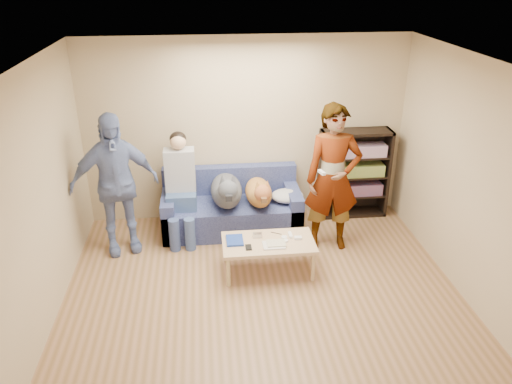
{
  "coord_description": "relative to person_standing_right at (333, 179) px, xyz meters",
  "views": [
    {
      "loc": [
        -0.59,
        -4.17,
        3.46
      ],
      "look_at": [
        0.0,
        1.2,
        0.95
      ],
      "focal_mm": 35.0,
      "sensor_mm": 36.0,
      "label": 1
    }
  ],
  "objects": [
    {
      "name": "ground",
      "position": [
        -1.01,
        -1.46,
        -0.96
      ],
      "size": [
        5.0,
        5.0,
        0.0
      ],
      "primitive_type": "plane",
      "color": "brown",
      "rests_on": "ground"
    },
    {
      "name": "ceiling",
      "position": [
        -1.01,
        -1.46,
        1.64
      ],
      "size": [
        5.0,
        5.0,
        0.0
      ],
      "primitive_type": "plane",
      "rotation": [
        3.14,
        0.0,
        0.0
      ],
      "color": "white",
      "rests_on": "ground"
    },
    {
      "name": "wall_back",
      "position": [
        -1.01,
        1.04,
        0.34
      ],
      "size": [
        4.5,
        0.0,
        4.5
      ],
      "primitive_type": "plane",
      "rotation": [
        1.57,
        0.0,
        0.0
      ],
      "color": "tan",
      "rests_on": "ground"
    },
    {
      "name": "wall_left",
      "position": [
        -3.26,
        -1.46,
        0.34
      ],
      "size": [
        0.0,
        5.0,
        5.0
      ],
      "primitive_type": "plane",
      "rotation": [
        1.57,
        0.0,
        1.57
      ],
      "color": "tan",
      "rests_on": "ground"
    },
    {
      "name": "wall_right",
      "position": [
        1.24,
        -1.46,
        0.34
      ],
      "size": [
        0.0,
        5.0,
        5.0
      ],
      "primitive_type": "plane",
      "rotation": [
        1.57,
        0.0,
        -1.57
      ],
      "color": "tan",
      "rests_on": "ground"
    },
    {
      "name": "blanket",
      "position": [
        -0.49,
        0.51,
        -0.45
      ],
      "size": [
        0.45,
        0.38,
        0.16
      ],
      "primitive_type": "ellipsoid",
      "color": "#ABAAAF",
      "rests_on": "sofa"
    },
    {
      "name": "person_standing_right",
      "position": [
        0.0,
        0.0,
        0.0
      ],
      "size": [
        0.73,
        0.51,
        1.92
      ],
      "primitive_type": "imported",
      "rotation": [
        0.0,
        0.0,
        -0.08
      ],
      "color": "gray",
      "rests_on": "ground"
    },
    {
      "name": "person_standing_left",
      "position": [
        -2.73,
        0.2,
        -0.04
      ],
      "size": [
        1.17,
        0.74,
        1.85
      ],
      "primitive_type": "imported",
      "rotation": [
        0.0,
        0.0,
        0.28
      ],
      "color": "#7B8AC5",
      "rests_on": "ground"
    },
    {
      "name": "held_controller",
      "position": [
        -0.2,
        -0.2,
        0.18
      ],
      "size": [
        0.08,
        0.14,
        0.03
      ],
      "primitive_type": "cube",
      "rotation": [
        0.0,
        0.0,
        0.27
      ],
      "color": "silver",
      "rests_on": "person_standing_right"
    },
    {
      "name": "notebook_blue",
      "position": [
        -1.29,
        -0.49,
        -0.53
      ],
      "size": [
        0.2,
        0.26,
        0.03
      ],
      "primitive_type": "cube",
      "color": "navy",
      "rests_on": "coffee_table"
    },
    {
      "name": "papers",
      "position": [
        -0.84,
        -0.64,
        -0.53
      ],
      "size": [
        0.26,
        0.2,
        0.02
      ],
      "primitive_type": "cube",
      "color": "beige",
      "rests_on": "coffee_table"
    },
    {
      "name": "magazine",
      "position": [
        -0.81,
        -0.62,
        -0.52
      ],
      "size": [
        0.22,
        0.17,
        0.01
      ],
      "primitive_type": "cube",
      "color": "beige",
      "rests_on": "coffee_table"
    },
    {
      "name": "camera_silver",
      "position": [
        -1.01,
        -0.42,
        -0.52
      ],
      "size": [
        0.11,
        0.06,
        0.05
      ],
      "primitive_type": "cube",
      "color": "#B6B6BB",
      "rests_on": "coffee_table"
    },
    {
      "name": "controller_a",
      "position": [
        -0.61,
        -0.44,
        -0.53
      ],
      "size": [
        0.04,
        0.13,
        0.03
      ],
      "primitive_type": "cube",
      "color": "white",
      "rests_on": "coffee_table"
    },
    {
      "name": "controller_b",
      "position": [
        -0.53,
        -0.52,
        -0.53
      ],
      "size": [
        0.09,
        0.06,
        0.03
      ],
      "primitive_type": "cube",
      "color": "silver",
      "rests_on": "coffee_table"
    },
    {
      "name": "headphone_cup_a",
      "position": [
        -0.69,
        -0.56,
        -0.53
      ],
      "size": [
        0.07,
        0.07,
        0.02
      ],
      "primitive_type": "cylinder",
      "color": "white",
      "rests_on": "coffee_table"
    },
    {
      "name": "headphone_cup_b",
      "position": [
        -0.69,
        -0.48,
        -0.53
      ],
      "size": [
        0.07,
        0.07,
        0.02
      ],
      "primitive_type": "cylinder",
      "color": "white",
      "rests_on": "coffee_table"
    },
    {
      "name": "pen_orange",
      "position": [
        -0.91,
        -0.7,
        -0.54
      ],
      "size": [
        0.13,
        0.06,
        0.01
      ],
      "primitive_type": "cylinder",
      "rotation": [
        0.0,
        1.57,
        0.35
      ],
      "color": "#DB521E",
      "rests_on": "coffee_table"
    },
    {
      "name": "pen_black",
      "position": [
        -0.77,
        -0.36,
        -0.54
      ],
      "size": [
        0.13,
        0.08,
        0.01
      ],
      "primitive_type": "cylinder",
      "rotation": [
        0.0,
        1.57,
        -0.52
      ],
      "color": "black",
      "rests_on": "coffee_table"
    },
    {
      "name": "wallet",
      "position": [
        -1.14,
        -0.66,
        -0.53
      ],
      "size": [
        0.07,
        0.12,
        0.02
      ],
      "primitive_type": "cube",
      "color": "black",
      "rests_on": "coffee_table"
    },
    {
      "name": "sofa",
      "position": [
        -1.26,
        0.63,
        -0.68
      ],
      "size": [
        1.9,
        0.85,
        0.82
      ],
      "color": "#515B93",
      "rests_on": "ground"
    },
    {
      "name": "person_seated",
      "position": [
        -1.93,
        0.5,
        -0.19
      ],
      "size": [
        0.4,
        0.73,
        1.47
      ],
      "color": "#3F578C",
      "rests_on": "sofa"
    },
    {
      "name": "dog_gray",
      "position": [
        -1.32,
        0.47,
        -0.32
      ],
      "size": [
        0.43,
        1.26,
        0.62
      ],
      "color": "#50535B",
      "rests_on": "sofa"
    },
    {
      "name": "dog_tan",
      "position": [
        -0.88,
        0.43,
        -0.35
      ],
      "size": [
        0.36,
        1.14,
        0.52
      ],
      "color": "#B97838",
      "rests_on": "sofa"
    },
    {
      "name": "coffee_table",
      "position": [
        -0.89,
        -0.54,
        -0.59
      ],
      "size": [
        1.1,
        0.6,
        0.42
      ],
      "color": "tan",
      "rests_on": "ground"
    },
    {
      "name": "bookshelf",
      "position": [
        0.54,
        0.87,
        -0.28
      ],
      "size": [
        1.0,
        0.34,
        1.3
      ],
      "color": "black",
      "rests_on": "ground"
    }
  ]
}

